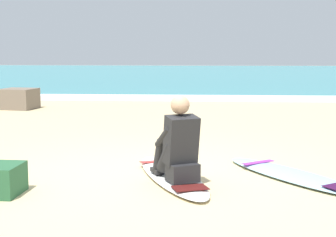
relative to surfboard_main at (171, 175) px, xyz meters
The scene contains 8 objects.
ground_plane 0.35m from the surfboard_main, 133.86° to the left, with size 80.00×80.00×0.00m, color #CCB584.
sea 23.02m from the surfboard_main, 90.60° to the left, with size 80.00×28.00×0.10m, color teal.
breaking_foam 9.33m from the surfboard_main, 91.49° to the left, with size 80.00×0.90×0.11m, color white.
surfboard_main is the anchor object (origin of this frame).
surfer_seated 0.51m from the surfboard_main, 72.90° to the right, with size 0.61×0.77×0.95m.
surfboard_spare_far 1.45m from the surfboard_main, ahead, with size 1.70×2.12×0.08m.
shoreline_rock 7.98m from the surfboard_main, 122.51° to the left, with size 0.75×0.81×0.52m, color #756656.
beach_bag 1.91m from the surfboard_main, 155.38° to the right, with size 0.36×0.48×0.32m, color #285B38.
Camera 1 is at (0.59, -6.14, 1.53)m, focal length 54.51 mm.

